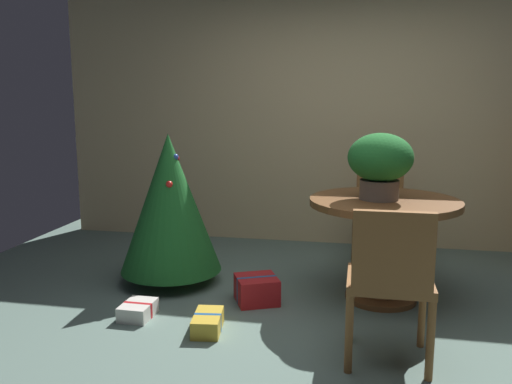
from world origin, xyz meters
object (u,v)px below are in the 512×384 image
at_px(flower_vase, 380,161).
at_px(wooden_chair_near, 390,276).
at_px(wooden_chair_far, 379,205).
at_px(gift_box_gold, 208,323).
at_px(gift_box_red, 257,290).
at_px(holiday_tree, 170,203).
at_px(round_dining_table, 383,232).
at_px(gift_box_cream, 138,310).

distance_m(flower_vase, wooden_chair_near, 1.13).
height_order(flower_vase, wooden_chair_far, flower_vase).
xyz_separation_m(flower_vase, gift_box_gold, (-1.08, -0.77, -0.99)).
distance_m(wooden_chair_near, gift_box_red, 1.28).
relative_size(holiday_tree, gift_box_red, 3.16).
xyz_separation_m(flower_vase, wooden_chair_near, (0.04, -1.00, -0.52)).
bearing_deg(flower_vase, round_dining_table, 23.67).
bearing_deg(flower_vase, gift_box_gold, -144.49).
bearing_deg(flower_vase, holiday_tree, 177.19).
xyz_separation_m(round_dining_table, wooden_chair_near, (0.00, -1.02, 0.00)).
distance_m(gift_box_cream, gift_box_gold, 0.55).
relative_size(flower_vase, wooden_chair_far, 0.49).
xyz_separation_m(flower_vase, wooden_chair_far, (0.04, 0.95, -0.51)).
distance_m(round_dining_table, holiday_tree, 1.69).
distance_m(holiday_tree, gift_box_cream, 0.96).
distance_m(round_dining_table, gift_box_cream, 1.86).
distance_m(flower_vase, gift_box_red, 1.31).
bearing_deg(flower_vase, gift_box_cream, -158.03).
distance_m(round_dining_table, gift_box_red, 1.03).
relative_size(wooden_chair_far, gift_box_gold, 2.96).
relative_size(holiday_tree, gift_box_gold, 3.70).
distance_m(wooden_chair_far, gift_box_gold, 2.12).
bearing_deg(wooden_chair_near, gift_box_gold, 168.37).
distance_m(wooden_chair_far, gift_box_cream, 2.36).
bearing_deg(gift_box_red, wooden_chair_far, 52.14).
relative_size(gift_box_red, gift_box_cream, 1.44).
xyz_separation_m(round_dining_table, gift_box_cream, (-1.66, -0.67, -0.48)).
height_order(wooden_chair_near, gift_box_cream, wooden_chair_near).
bearing_deg(round_dining_table, gift_box_cream, -157.98).
relative_size(round_dining_table, gift_box_cream, 4.06).
bearing_deg(wooden_chair_near, flower_vase, 92.44).
relative_size(round_dining_table, wooden_chair_near, 1.19).
bearing_deg(flower_vase, gift_box_red, -165.94).
bearing_deg(wooden_chair_far, flower_vase, -92.57).
bearing_deg(gift_box_cream, wooden_chair_far, 44.01).
relative_size(holiday_tree, gift_box_cream, 4.54).
height_order(gift_box_red, gift_box_gold, gift_box_red).
bearing_deg(round_dining_table, gift_box_gold, -144.89).
relative_size(wooden_chair_far, gift_box_cream, 3.64).
bearing_deg(flower_vase, wooden_chair_far, 87.43).
bearing_deg(gift_box_red, gift_box_cream, -149.91).
bearing_deg(wooden_chair_near, gift_box_cream, 168.11).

